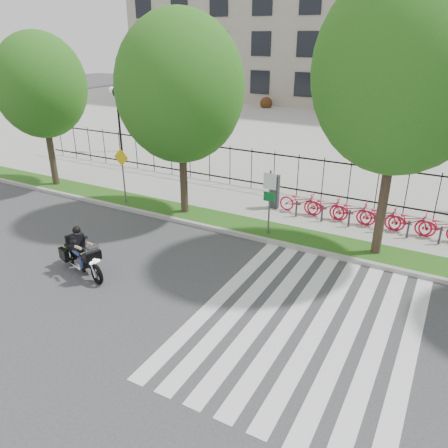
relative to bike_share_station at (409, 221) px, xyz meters
The scene contains 16 objects.
ground 9.67m from the bike_share_station, 131.74° to the right, with size 120.00×120.00×0.00m, color #39393B.
curb 7.15m from the bike_share_station, 154.24° to the right, with size 60.00×0.20×0.15m, color #9D9C94.
grass_verge 6.83m from the bike_share_station, 160.71° to the right, with size 60.00×1.50×0.15m, color #275A16.
sidewalk 6.45m from the bike_share_station, behind, with size 60.00×3.50×0.15m, color #ABA9A0.
plaza 18.93m from the bike_share_station, 109.84° to the left, with size 80.00×34.00×0.10m, color #ABA9A0.
crosswalk_stripes 7.40m from the bike_share_station, 102.51° to the right, with size 5.70×8.00×0.01m, color silver, non-canonical shape.
iron_fence 6.75m from the bike_share_station, 162.69° to the left, with size 30.00×0.06×2.00m, color black, non-canonical shape.
office_building 39.38m from the bike_share_station, 99.66° to the left, with size 60.00×21.90×20.15m.
lamp_post_left 19.21m from the bike_share_station, 165.39° to the left, with size 1.06×0.70×4.25m.
street_tree_0 17.38m from the bike_share_station, behind, with size 4.25×4.25×7.29m.
street_tree_1 10.18m from the bike_share_station, 165.63° to the right, with size 5.06×5.06×8.05m.
street_tree_2 6.02m from the bike_share_station, 108.15° to the right, with size 5.46×5.46×9.18m.
bike_share_station is the anchor object (origin of this frame).
sign_pole_regulatory 5.49m from the bike_share_station, 150.86° to the right, with size 0.50×0.09×2.50m.
sign_pole_warning 12.11m from the bike_share_station, 167.47° to the right, with size 0.78×0.09×2.49m.
motorcycle_rider 12.01m from the bike_share_station, 137.72° to the right, with size 2.44×1.20×1.95m.
Camera 1 is at (7.60, -9.66, 7.21)m, focal length 35.00 mm.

